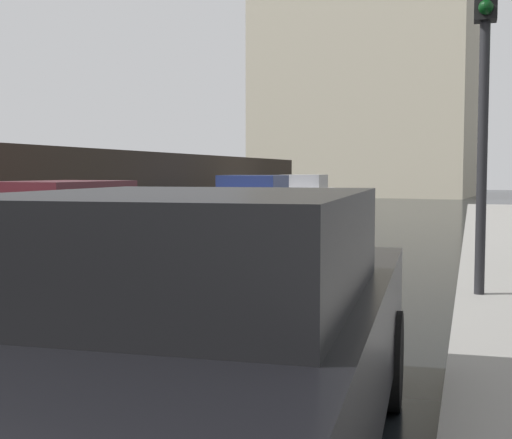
% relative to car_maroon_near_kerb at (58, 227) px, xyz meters
% --- Properties ---
extents(car_maroon_near_kerb, '(1.99, 4.34, 1.47)m').
position_rel_car_maroon_near_kerb_xyz_m(car_maroon_near_kerb, '(0.00, 0.00, 0.00)').
color(car_maroon_near_kerb, maroon).
rests_on(car_maroon_near_kerb, ground).
extents(car_black_mid_road, '(2.09, 4.55, 1.53)m').
position_rel_car_maroon_near_kerb_xyz_m(car_black_mid_road, '(4.84, -6.13, 0.04)').
color(car_black_mid_road, black).
rests_on(car_black_mid_road, ground).
extents(car_white_far_ahead, '(1.86, 4.15, 1.49)m').
position_rel_car_maroon_near_kerb_xyz_m(car_white_far_ahead, '(0.31, 15.06, 0.01)').
color(car_white_far_ahead, silver).
rests_on(car_white_far_ahead, ground).
extents(car_blue_behind_camera, '(1.99, 4.20, 1.51)m').
position_rel_car_maroon_near_kerb_xyz_m(car_blue_behind_camera, '(0.31, 9.17, 0.01)').
color(car_blue_behind_camera, navy).
rests_on(car_blue_behind_camera, ground).
extents(traffic_light, '(0.26, 0.39, 4.00)m').
position_rel_car_maroon_near_kerb_xyz_m(traffic_light, '(6.24, -0.60, 2.17)').
color(traffic_light, black).
rests_on(traffic_light, sidewalk_strip).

